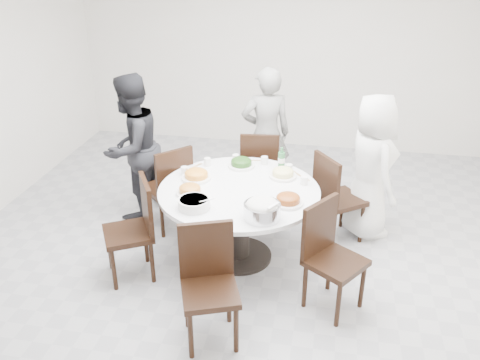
% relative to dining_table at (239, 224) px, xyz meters
% --- Properties ---
extents(floor, '(6.00, 6.00, 0.01)m').
position_rel_dining_table_xyz_m(floor, '(0.12, 0.06, -0.38)').
color(floor, '#A3A3A8').
rests_on(floor, ground).
extents(wall_back, '(6.00, 0.01, 2.80)m').
position_rel_dining_table_xyz_m(wall_back, '(0.12, 3.06, 1.02)').
color(wall_back, silver).
rests_on(wall_back, ground).
extents(dining_table, '(1.50, 1.50, 0.75)m').
position_rel_dining_table_xyz_m(dining_table, '(0.00, 0.00, 0.00)').
color(dining_table, white).
rests_on(dining_table, floor).
extents(chair_ne, '(0.59, 0.59, 0.95)m').
position_rel_dining_table_xyz_m(chair_ne, '(0.94, 0.54, 0.10)').
color(chair_ne, black).
rests_on(chair_ne, floor).
extents(chair_n, '(0.46, 0.46, 0.95)m').
position_rel_dining_table_xyz_m(chair_n, '(0.03, 1.09, 0.10)').
color(chair_n, black).
rests_on(chair_n, floor).
extents(chair_nw, '(0.59, 0.59, 0.95)m').
position_rel_dining_table_xyz_m(chair_nw, '(-0.86, 0.45, 0.10)').
color(chair_nw, black).
rests_on(chair_nw, floor).
extents(chair_sw, '(0.57, 0.57, 0.95)m').
position_rel_dining_table_xyz_m(chair_sw, '(-0.93, -0.47, 0.10)').
color(chair_sw, black).
rests_on(chair_sw, floor).
extents(chair_s, '(0.54, 0.54, 0.95)m').
position_rel_dining_table_xyz_m(chair_s, '(-0.01, -1.14, 0.10)').
color(chair_s, black).
rests_on(chair_s, floor).
extents(chair_se, '(0.58, 0.58, 0.95)m').
position_rel_dining_table_xyz_m(chair_se, '(0.92, -0.58, 0.10)').
color(chair_se, black).
rests_on(chair_se, floor).
extents(diner_right, '(0.74, 0.87, 1.51)m').
position_rel_dining_table_xyz_m(diner_right, '(1.22, 0.72, 0.38)').
color(diner_right, white).
rests_on(diner_right, floor).
extents(diner_middle, '(0.66, 0.53, 1.57)m').
position_rel_dining_table_xyz_m(diner_middle, '(0.06, 1.35, 0.41)').
color(diner_middle, black).
rests_on(diner_middle, floor).
extents(diner_left, '(0.81, 0.92, 1.60)m').
position_rel_dining_table_xyz_m(diner_left, '(-1.30, 0.65, 0.43)').
color(diner_left, black).
rests_on(diner_left, floor).
extents(dish_greens, '(0.27, 0.27, 0.07)m').
position_rel_dining_table_xyz_m(dish_greens, '(-0.07, 0.49, 0.41)').
color(dish_greens, white).
rests_on(dish_greens, dining_table).
extents(dish_pale, '(0.26, 0.26, 0.07)m').
position_rel_dining_table_xyz_m(dish_pale, '(0.37, 0.33, 0.41)').
color(dish_pale, white).
rests_on(dish_pale, dining_table).
extents(dish_orange, '(0.29, 0.29, 0.08)m').
position_rel_dining_table_xyz_m(dish_orange, '(-0.44, 0.14, 0.41)').
color(dish_orange, white).
rests_on(dish_orange, dining_table).
extents(dish_redbrown, '(0.27, 0.27, 0.07)m').
position_rel_dining_table_xyz_m(dish_redbrown, '(0.47, -0.20, 0.41)').
color(dish_redbrown, white).
rests_on(dish_redbrown, dining_table).
extents(dish_tofu, '(0.25, 0.25, 0.06)m').
position_rel_dining_table_xyz_m(dish_tofu, '(-0.42, -0.18, 0.41)').
color(dish_tofu, white).
rests_on(dish_tofu, dining_table).
extents(rice_bowl, '(0.31, 0.31, 0.13)m').
position_rel_dining_table_xyz_m(rice_bowl, '(0.29, -0.48, 0.44)').
color(rice_bowl, silver).
rests_on(rice_bowl, dining_table).
extents(soup_bowl, '(0.28, 0.28, 0.09)m').
position_rel_dining_table_xyz_m(soup_bowl, '(-0.31, -0.42, 0.42)').
color(soup_bowl, white).
rests_on(soup_bowl, dining_table).
extents(beverage_bottle, '(0.07, 0.07, 0.24)m').
position_rel_dining_table_xyz_m(beverage_bottle, '(0.33, 0.50, 0.49)').
color(beverage_bottle, '#2A6A39').
rests_on(beverage_bottle, dining_table).
extents(tea_cups, '(0.07, 0.07, 0.08)m').
position_rel_dining_table_xyz_m(tea_cups, '(0.03, 0.65, 0.42)').
color(tea_cups, white).
rests_on(tea_cups, dining_table).
extents(chopsticks, '(0.24, 0.04, 0.01)m').
position_rel_dining_table_xyz_m(chopsticks, '(0.01, 0.64, 0.38)').
color(chopsticks, tan).
rests_on(chopsticks, dining_table).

